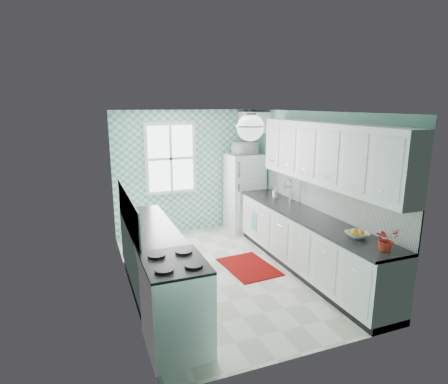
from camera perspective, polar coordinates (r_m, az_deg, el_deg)
name	(u,v)px	position (r m, az deg, el deg)	size (l,w,h in m)	color
floor	(227,272)	(6.11, 0.42, -12.13)	(3.00, 4.40, 0.02)	silver
ceiling	(227,111)	(5.52, 0.47, 12.22)	(3.00, 4.40, 0.02)	white
wall_back	(187,172)	(7.74, -5.61, 3.09)	(3.00, 0.02, 2.50)	#6EAC99
wall_front	(310,246)	(3.81, 12.91, -8.04)	(3.00, 0.02, 2.50)	#6EAC99
wall_left	(125,205)	(5.33, -14.83, -1.97)	(0.02, 4.40, 2.50)	#6EAC99
wall_right	(311,188)	(6.38, 13.15, 0.61)	(0.02, 4.40, 2.50)	#6EAC99
accent_wall	(188,172)	(7.71, -5.57, 3.06)	(3.00, 0.01, 2.50)	#54B4A8
window	(171,158)	(7.56, -8.13, 5.08)	(1.04, 0.05, 1.44)	white
backsplash_right	(324,197)	(6.06, 15.06, -0.69)	(0.02, 3.60, 0.51)	white
backsplash_left	(128,210)	(5.28, -14.46, -2.73)	(0.02, 2.15, 0.51)	white
upper_cabinets_right	(327,154)	(5.69, 15.42, 5.62)	(0.33, 3.20, 0.90)	white
upper_cabinet_fridge	(253,122)	(7.72, 4.49, 10.57)	(0.40, 0.74, 0.40)	white
ceiling_light	(250,127)	(4.79, 4.05, 9.79)	(0.34, 0.34, 0.35)	silver
base_cabinets_right	(306,244)	(6.12, 12.44, -7.72)	(0.60, 3.60, 0.90)	white
countertop_right	(307,216)	(5.97, 12.54, -3.52)	(0.63, 3.60, 0.04)	black
base_cabinets_left	(151,258)	(5.56, -11.03, -9.86)	(0.60, 2.15, 0.90)	white
countertop_left	(151,227)	(5.40, -11.09, -5.25)	(0.63, 2.15, 0.04)	black
fridge	(244,192)	(7.83, 3.09, -0.07)	(0.70, 0.70, 1.61)	white
stove	(176,303)	(4.24, -7.32, -16.45)	(0.66, 0.82, 0.99)	silver
sink	(283,202)	(6.61, 8.94, -1.59)	(0.46, 0.39, 0.53)	silver
rug	(249,267)	(6.27, 3.79, -11.30)	(0.72, 1.03, 0.02)	#660F0D
dish_towel	(254,222)	(6.99, 4.65, -4.52)	(0.01, 0.22, 0.33)	teal
fruit_bowl	(357,235)	(5.12, 19.62, -6.17)	(0.28, 0.28, 0.07)	silver
potted_plant	(386,239)	(4.76, 23.51, -6.62)	(0.26, 0.23, 0.29)	red
soap_bottle	(275,192)	(6.91, 7.84, -0.06)	(0.08, 0.08, 0.18)	#7CA3AC
microwave	(245,148)	(7.67, 3.18, 6.74)	(0.47, 0.32, 0.26)	white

